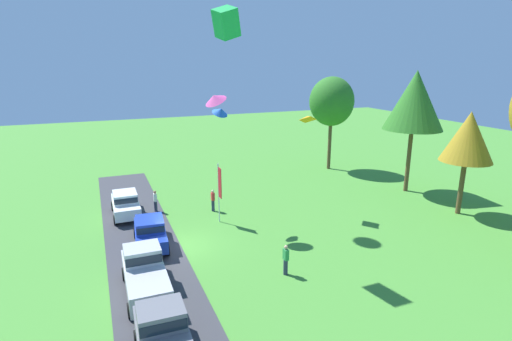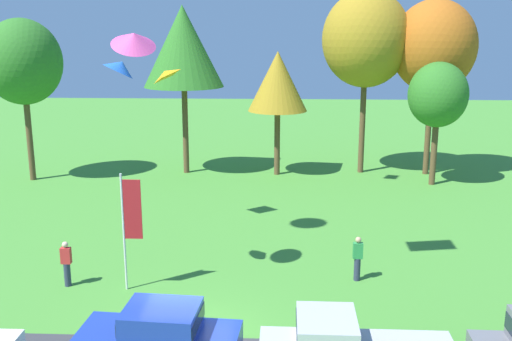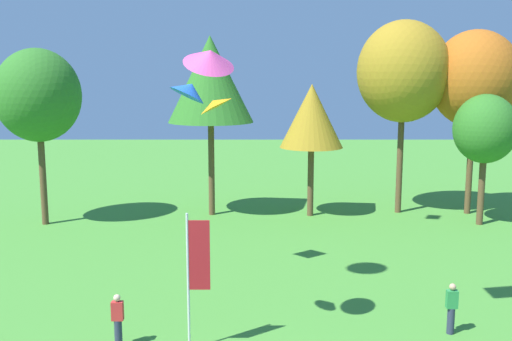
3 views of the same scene
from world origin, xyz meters
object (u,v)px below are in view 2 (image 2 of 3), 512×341
(person_on_lawn, at_px, (358,258))
(kite_diamond_over_trees, at_px, (165,74))
(kite_delta_mid_center, at_px, (120,67))
(person_beside_suv, at_px, (67,263))
(tree_far_right, at_px, (183,47))
(kite_delta_high_left, at_px, (134,39))
(tree_left_of_center, at_px, (366,39))
(tree_lone_near, at_px, (438,95))
(flag_banner, at_px, (130,217))
(tree_far_left, at_px, (434,47))
(car_sedan_by_flagpole, at_px, (160,336))
(tree_center_back, at_px, (23,62))
(tree_right_of_center, at_px, (278,82))

(person_on_lawn, distance_m, kite_diamond_over_trees, 11.68)
(person_on_lawn, distance_m, kite_delta_mid_center, 10.93)
(person_beside_suv, distance_m, tree_far_right, 18.79)
(kite_diamond_over_trees, distance_m, kite_delta_high_left, 7.29)
(tree_left_of_center, distance_m, tree_lone_near, 5.74)
(flag_banner, distance_m, kite_diamond_over_trees, 8.08)
(person_beside_suv, distance_m, kite_diamond_over_trees, 9.45)
(tree_far_left, bearing_deg, tree_far_right, -178.89)
(car_sedan_by_flagpole, distance_m, kite_delta_mid_center, 9.01)
(tree_far_left, height_order, kite_delta_mid_center, tree_far_left)
(kite_delta_mid_center, bearing_deg, tree_far_right, 92.30)
(tree_far_right, height_order, kite_delta_mid_center, tree_far_right)
(tree_center_back, bearing_deg, kite_diamond_over_trees, -40.20)
(person_on_lawn, xyz_separation_m, tree_right_of_center, (-3.15, 16.12, 4.99))
(tree_center_back, bearing_deg, person_on_lawn, -37.89)
(car_sedan_by_flagpole, xyz_separation_m, flag_banner, (-2.05, 5.13, 1.69))
(tree_left_of_center, xyz_separation_m, kite_delta_mid_center, (-10.54, -17.86, -0.46))
(person_beside_suv, relative_size, tree_far_right, 0.16)
(person_beside_suv, height_order, kite_delta_mid_center, kite_delta_mid_center)
(tree_far_right, relative_size, tree_right_of_center, 1.35)
(tree_far_left, bearing_deg, kite_delta_high_left, -127.69)
(tree_lone_near, xyz_separation_m, kite_delta_mid_center, (-14.42, -14.96, 2.63))
(person_on_lawn, bearing_deg, person_beside_suv, -174.88)
(car_sedan_by_flagpole, distance_m, kite_delta_high_left, 9.30)
(car_sedan_by_flagpole, xyz_separation_m, person_on_lawn, (6.13, 6.27, -0.16))
(tree_lone_near, height_order, tree_far_left, tree_far_left)
(kite_delta_high_left, bearing_deg, tree_lone_near, 48.39)
(tree_left_of_center, relative_size, tree_lone_near, 1.57)
(tree_center_back, bearing_deg, tree_lone_near, -0.15)
(kite_diamond_over_trees, bearing_deg, flag_banner, -90.80)
(tree_right_of_center, distance_m, kite_delta_high_left, 18.40)
(kite_delta_high_left, bearing_deg, car_sedan_by_flagpole, -72.43)
(tree_far_right, bearing_deg, kite_diamond_over_trees, -85.21)
(tree_left_of_center, xyz_separation_m, kite_diamond_over_trees, (-10.34, -11.34, -1.23))
(person_on_lawn, relative_size, kite_diamond_over_trees, 1.66)
(person_on_lawn, xyz_separation_m, kite_delta_mid_center, (-8.29, -0.90, 7.07))
(tree_lone_near, distance_m, kite_delta_high_left, 21.05)
(kite_delta_mid_center, height_order, kite_delta_high_left, kite_delta_high_left)
(car_sedan_by_flagpole, distance_m, flag_banner, 5.78)
(tree_lone_near, bearing_deg, tree_left_of_center, 143.24)
(flag_banner, bearing_deg, tree_far_left, 50.78)
(person_on_lawn, distance_m, tree_left_of_center, 18.68)
(tree_right_of_center, height_order, kite_delta_high_left, kite_delta_high_left)
(tree_center_back, height_order, kite_delta_mid_center, tree_center_back)
(tree_far_right, xyz_separation_m, kite_delta_high_left, (1.33, -17.83, 0.89))
(tree_right_of_center, xyz_separation_m, flag_banner, (-5.03, -17.26, -3.13))
(tree_lone_near, height_order, kite_delta_mid_center, kite_delta_mid_center)
(kite_delta_mid_center, bearing_deg, tree_lone_near, 46.04)
(tree_lone_near, distance_m, kite_diamond_over_trees, 16.64)
(car_sedan_by_flagpole, xyz_separation_m, tree_right_of_center, (2.98, 22.39, 4.82))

